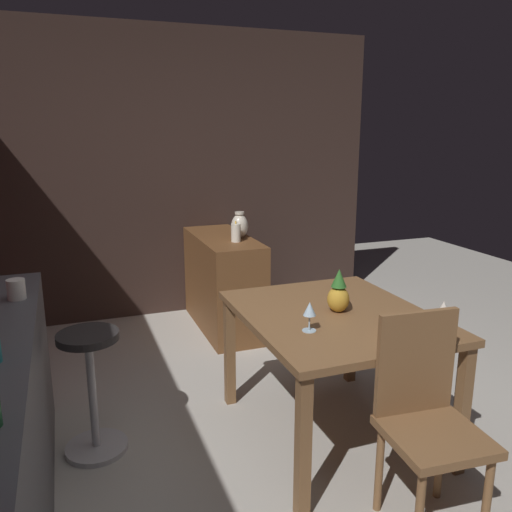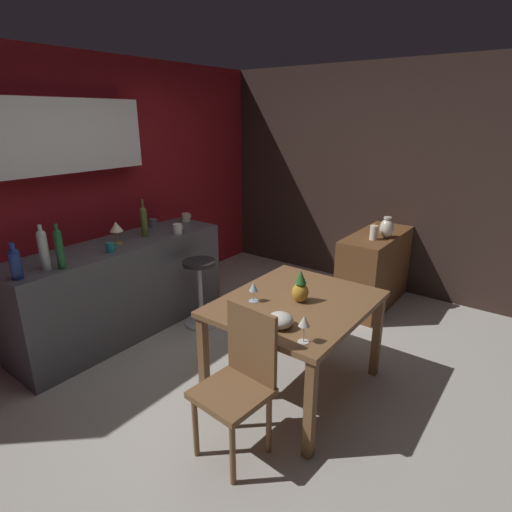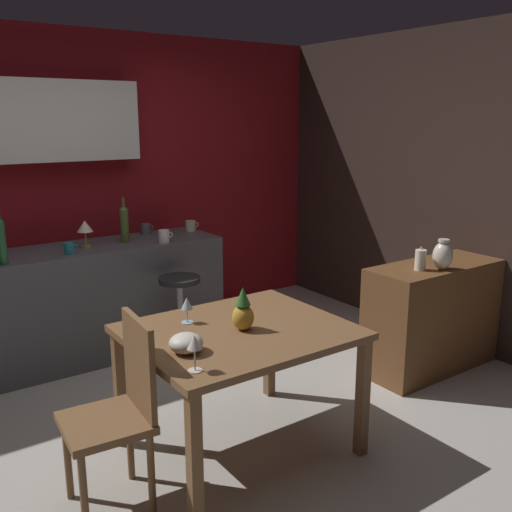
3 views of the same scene
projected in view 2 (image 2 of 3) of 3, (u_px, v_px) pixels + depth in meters
ground_plane at (248, 378)px, 3.32m from camera, size 9.00×9.00×0.00m
wall_kitchen_back at (76, 181)px, 3.99m from camera, size 5.20×0.33×2.60m
wall_side_right at (356, 178)px, 5.00m from camera, size 0.10×4.40×2.60m
dining_table at (296, 312)px, 3.01m from camera, size 1.17×0.98×0.74m
kitchen_counter at (123, 288)px, 3.93m from camera, size 2.10×0.60×0.90m
sideboard_cabinet at (374, 270)px, 4.51m from camera, size 1.10×0.44×0.82m
chair_near_window at (240, 379)px, 2.47m from camera, size 0.43×0.43×0.95m
bar_stool at (200, 291)px, 4.06m from camera, size 0.34×0.34×0.69m
wine_glass_left at (254, 287)px, 2.95m from camera, size 0.07×0.07×0.15m
wine_glass_right at (304, 322)px, 2.40m from camera, size 0.07×0.07×0.17m
pineapple_centerpiece at (300, 288)px, 2.95m from camera, size 0.12×0.12×0.24m
fruit_bowl at (280, 320)px, 2.60m from camera, size 0.17×0.17×0.10m
wine_bottle_olive at (144, 220)px, 3.96m from camera, size 0.07×0.07×0.36m
wine_bottle_clear at (43, 248)px, 3.09m from camera, size 0.07×0.07×0.35m
wine_bottle_cobalt at (15, 262)px, 2.93m from camera, size 0.08×0.08×0.28m
wine_bottle_green at (59, 247)px, 3.12m from camera, size 0.06×0.06×0.36m
cup_white at (178, 229)px, 4.08m from camera, size 0.12×0.09×0.10m
cup_teal at (110, 247)px, 3.54m from camera, size 0.11×0.07×0.09m
cup_cream at (186, 217)px, 4.56m from camera, size 0.13×0.09×0.09m
cup_slate at (153, 223)px, 4.33m from camera, size 0.11×0.08×0.09m
counter_lamp at (116, 228)px, 3.71m from camera, size 0.12×0.12×0.21m
pillar_candle_tall at (374, 233)px, 4.15m from camera, size 0.08×0.08×0.17m
vase_ceramic_ivory at (387, 228)px, 4.21m from camera, size 0.14×0.14×0.22m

